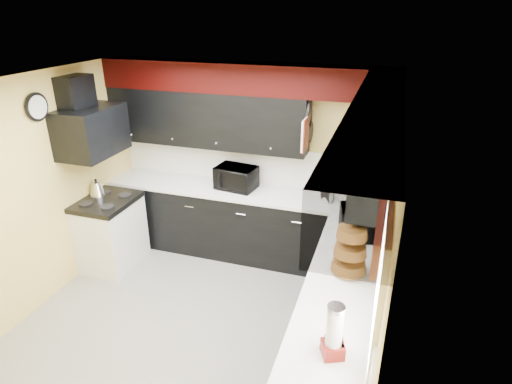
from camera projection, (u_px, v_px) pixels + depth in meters
ground at (195, 324)px, 4.54m from camera, size 3.60×3.60×0.00m
wall_back at (249, 159)px, 5.61m from camera, size 3.60×0.06×2.50m
wall_right at (385, 251)px, 3.53m from camera, size 0.06×3.60×2.50m
wall_left at (34, 196)px, 4.54m from camera, size 0.06×3.60×2.50m
ceiling at (178, 86)px, 3.53m from camera, size 3.60×3.60×0.06m
cab_back at (242, 224)px, 5.67m from camera, size 3.60×0.60×0.90m
cab_right at (336, 342)px, 3.68m from camera, size 0.60×3.00×0.90m
counter_back at (241, 191)px, 5.48m from camera, size 3.62×0.64×0.04m
counter_right at (340, 298)px, 3.49m from camera, size 0.64×3.02×0.04m
splash_back at (248, 164)px, 5.62m from camera, size 3.60×0.02×0.50m
splash_right at (382, 257)px, 3.56m from camera, size 0.02×3.60×0.50m
upper_back at (206, 119)px, 5.37m from camera, size 2.60×0.35×0.70m
upper_right at (377, 153)px, 4.14m from camera, size 0.35×1.80×0.70m
soffit_back at (243, 78)px, 5.02m from camera, size 3.60×0.36×0.35m
soffit_right at (376, 128)px, 2.99m from camera, size 0.36×3.24×0.35m
stove at (111, 234)px, 5.44m from camera, size 0.60×0.75×0.86m
cooktop at (106, 202)px, 5.26m from camera, size 0.62×0.77×0.06m
hood at (92, 131)px, 4.91m from camera, size 0.50×0.78×0.55m
hood_duct at (76, 94)px, 4.78m from camera, size 0.24×0.40×0.40m
window at (382, 282)px, 2.63m from camera, size 0.03×0.86×0.96m
valance at (380, 224)px, 2.49m from camera, size 0.04×0.88×0.20m
pan_top at (309, 112)px, 4.86m from camera, size 0.03×0.22×0.40m
pan_mid at (306, 136)px, 4.84m from camera, size 0.03×0.28×0.46m
pan_low at (310, 132)px, 5.08m from camera, size 0.03×0.24×0.42m
cut_board at (305, 134)px, 4.72m from camera, size 0.03×0.26×0.35m
baskets at (350, 250)px, 3.68m from camera, size 0.27×0.27×0.50m
clock at (37, 107)px, 4.39m from camera, size 0.03×0.30×0.30m
deco_plate at (396, 147)px, 2.83m from camera, size 0.03×0.24×0.24m
toaster_oven at (236, 178)px, 5.47m from camera, size 0.55×0.48×0.29m
microwave at (357, 222)px, 4.38m from camera, size 0.42×0.53×0.26m
utensil_crock at (327, 196)px, 5.11m from camera, size 0.19×0.19×0.15m
knife_block at (327, 193)px, 5.09m from camera, size 0.14×0.17×0.23m
kettle at (97, 189)px, 5.34m from camera, size 0.24×0.24×0.17m
dispenser_a at (334, 333)px, 2.82m from camera, size 0.18×0.18×0.38m
dispenser_b at (335, 333)px, 2.85m from camera, size 0.15×0.15×0.34m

